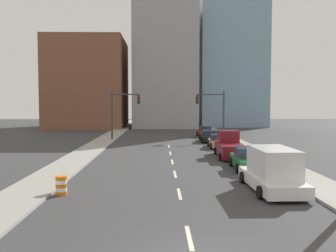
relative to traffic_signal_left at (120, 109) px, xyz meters
The scene contains 20 objects.
sidewalk_left 9.35m from the traffic_signal_left, 102.45° to the left, with size 2.66×88.99×0.14m.
sidewalk_right 16.49m from the traffic_signal_left, 31.27° to the left, with size 2.66×88.99×0.14m.
lane_stripe_at_2m 34.91m from the traffic_signal_left, 80.15° to the right, with size 0.16×2.40×0.01m, color beige.
lane_stripe_at_8m 28.85m from the traffic_signal_left, 78.02° to the right, with size 0.16×2.40×0.01m, color beige.
lane_stripe_at_14m 23.73m from the traffic_signal_left, 75.32° to the right, with size 0.16×2.40×0.01m, color beige.
lane_stripe_at_19m 18.93m from the traffic_signal_left, 71.32° to the right, with size 0.16×2.40×0.01m, color beige.
lane_stripe_at_24m 14.33m from the traffic_signal_left, 64.51° to the right, with size 0.16×2.40×0.01m, color beige.
lane_stripe_at_30m 9.75m from the traffic_signal_left, 48.32° to the right, with size 0.16×2.40×0.01m, color beige.
building_brick_left 27.57m from the traffic_signal_left, 108.64° to the left, with size 14.00×16.00×16.72m.
building_office_center 31.36m from the traffic_signal_left, 78.55° to the left, with size 12.00×20.00×23.34m.
building_glass_right 40.52m from the traffic_signal_left, 59.97° to the left, with size 13.00×20.00×29.72m.
traffic_signal_left is the anchor object (origin of this frame).
traffic_signal_right 12.01m from the traffic_signal_left, ahead, with size 3.63×0.35×6.14m.
traffic_barrel 28.25m from the traffic_signal_left, 90.06° to the right, with size 0.56×0.56×0.95m.
box_truck_white 29.63m from the traffic_signal_left, 68.40° to the right, with size 2.50×5.96×2.29m.
sedan_green 23.99m from the traffic_signal_left, 62.36° to the right, with size 2.16×4.63×1.54m.
pickup_truck_maroon 18.81m from the traffic_signal_left, 53.97° to the right, with size 2.38×5.91×2.25m.
sedan_tan 14.11m from the traffic_signal_left, 36.29° to the right, with size 2.07×4.34×1.38m.
sedan_black 11.60m from the traffic_signal_left, 11.17° to the right, with size 2.28×4.71×1.39m.
sedan_red 12.53m from the traffic_signal_left, 22.05° to the left, with size 2.06×4.52×1.50m.
Camera 1 is at (-1.03, -10.58, 4.60)m, focal length 40.00 mm.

